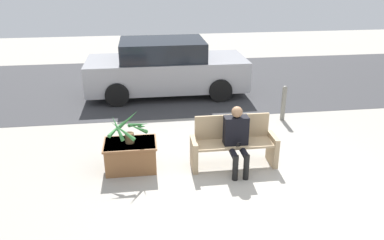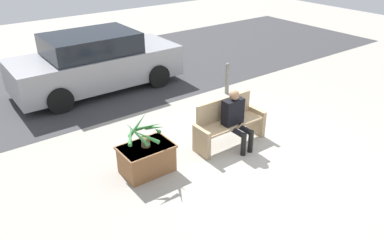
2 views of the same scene
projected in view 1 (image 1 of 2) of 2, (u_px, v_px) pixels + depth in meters
ground_plane at (247, 184)px, 6.45m from camera, size 30.00×30.00×0.00m
road_surface at (196, 82)px, 12.03m from camera, size 20.00×6.00×0.01m
bench at (233, 143)px, 6.93m from camera, size 1.58×0.48×0.95m
person_seated at (237, 136)px, 6.67m from camera, size 0.43×0.62×1.21m
planter_box at (131, 155)px, 6.84m from camera, size 0.95×0.65×0.54m
potted_plant at (129, 129)px, 6.66m from camera, size 0.77×0.73×0.55m
parked_car at (166, 68)px, 10.69m from camera, size 4.48×1.98×1.56m
bollard_post at (284, 102)px, 8.95m from camera, size 0.12×0.12×0.86m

